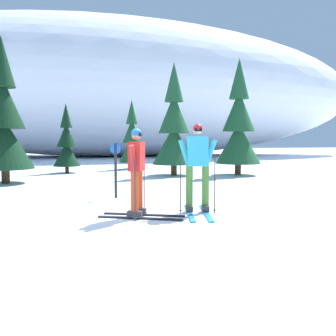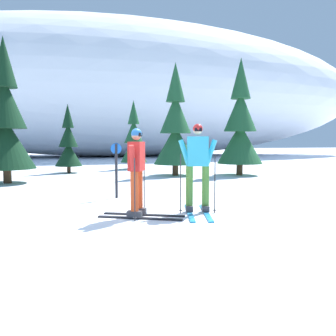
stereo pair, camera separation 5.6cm
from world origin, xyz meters
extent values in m
plane|color=white|center=(0.00, 0.00, 0.00)|extent=(120.00, 120.00, 0.00)
cube|color=black|center=(0.59, -0.25, 0.01)|extent=(1.55, 0.80, 0.03)
cube|color=black|center=(0.45, -0.54, 0.01)|extent=(1.55, 0.80, 0.03)
cube|color=#38383D|center=(0.50, -0.21, 0.09)|extent=(0.31, 0.25, 0.12)
cube|color=#38383D|center=(0.36, -0.50, 0.09)|extent=(0.31, 0.25, 0.12)
cylinder|color=#DB471E|center=(0.50, -0.21, 0.53)|extent=(0.15, 0.15, 0.76)
cylinder|color=#DB471E|center=(0.36, -0.50, 0.53)|extent=(0.15, 0.15, 0.76)
cube|color=red|center=(0.43, -0.35, 1.20)|extent=(0.39, 0.48, 0.56)
cylinder|color=red|center=(0.54, -0.12, 1.13)|extent=(0.21, 0.29, 0.58)
cylinder|color=red|center=(0.32, -0.59, 1.13)|extent=(0.21, 0.29, 0.58)
sphere|color=tan|center=(0.43, -0.35, 1.60)|extent=(0.19, 0.19, 0.19)
sphere|color=#2366B2|center=(0.43, -0.35, 1.63)|extent=(0.21, 0.21, 0.21)
cube|color=black|center=(0.51, -0.39, 1.61)|extent=(0.10, 0.15, 0.07)
cylinder|color=#2D2D33|center=(0.64, -0.07, 0.59)|extent=(0.02, 0.02, 1.17)
cylinder|color=#2D2D33|center=(0.64, -0.07, 0.06)|extent=(0.07, 0.07, 0.01)
cylinder|color=#2D2D33|center=(0.34, -0.69, 0.59)|extent=(0.02, 0.02, 1.17)
cylinder|color=#2D2D33|center=(0.34, -0.69, 0.06)|extent=(0.07, 0.07, 0.01)
cube|color=#2893CC|center=(1.87, -0.38, 0.01)|extent=(0.50, 1.70, 0.03)
cube|color=#2893CC|center=(1.54, -0.30, 0.01)|extent=(0.50, 1.70, 0.03)
cube|color=#38383D|center=(1.89, -0.28, 0.09)|extent=(0.20, 0.31, 0.12)
cube|color=#38383D|center=(1.56, -0.20, 0.09)|extent=(0.20, 0.31, 0.12)
cylinder|color=#4C8433|center=(1.89, -0.28, 0.56)|extent=(0.15, 0.15, 0.83)
cylinder|color=#4C8433|center=(1.56, -0.20, 0.56)|extent=(0.15, 0.15, 0.83)
cube|color=#33B7D6|center=(1.73, -0.24, 1.28)|extent=(0.47, 0.33, 0.61)
cylinder|color=#33B7D6|center=(1.98, -0.30, 1.24)|extent=(0.29, 0.16, 0.58)
cylinder|color=#33B7D6|center=(1.47, -0.18, 1.24)|extent=(0.29, 0.16, 0.58)
sphere|color=beige|center=(1.73, -0.24, 1.71)|extent=(0.19, 0.19, 0.19)
sphere|color=red|center=(1.73, -0.24, 1.74)|extent=(0.21, 0.21, 0.21)
cube|color=black|center=(1.71, -0.32, 1.72)|extent=(0.15, 0.07, 0.07)
cylinder|color=#2D2D33|center=(2.06, -0.38, 0.61)|extent=(0.02, 0.02, 1.22)
cylinder|color=#2D2D33|center=(2.06, -0.38, 0.06)|extent=(0.07, 0.07, 0.01)
cylinder|color=#2D2D33|center=(1.37, -0.22, 0.61)|extent=(0.02, 0.02, 1.22)
cylinder|color=#2D2D33|center=(1.37, -0.22, 0.06)|extent=(0.07, 0.07, 0.01)
cylinder|color=#47301E|center=(-3.08, 6.33, 0.35)|extent=(0.28, 0.28, 0.69)
cone|color=black|center=(-3.08, 6.33, 1.40)|extent=(1.97, 1.97, 1.77)
cone|color=black|center=(-3.08, 6.33, 2.81)|extent=(1.42, 1.42, 1.77)
cone|color=black|center=(-3.08, 6.33, 4.23)|extent=(0.87, 0.87, 1.77)
cylinder|color=#47301E|center=(-1.06, 10.00, 0.22)|extent=(0.17, 0.17, 0.43)
cone|color=black|center=(-1.06, 10.00, 0.88)|extent=(1.24, 1.24, 1.11)
cone|color=black|center=(-1.06, 10.00, 1.77)|extent=(0.89, 0.89, 1.11)
cone|color=black|center=(-1.06, 10.00, 2.65)|extent=(0.55, 0.55, 1.11)
cylinder|color=#47301E|center=(2.25, 11.54, 0.25)|extent=(0.20, 0.20, 0.49)
cone|color=#1E512D|center=(2.25, 11.54, 1.00)|extent=(1.40, 1.40, 1.26)
cone|color=#1E512D|center=(2.25, 11.54, 2.00)|extent=(1.01, 1.01, 1.26)
cone|color=#1E512D|center=(2.25, 11.54, 3.01)|extent=(0.62, 0.62, 1.26)
cylinder|color=#47301E|center=(3.45, 7.62, 0.33)|extent=(0.26, 0.26, 0.65)
cone|color=#1E512D|center=(3.45, 7.62, 1.32)|extent=(1.87, 1.87, 1.67)
cone|color=#1E512D|center=(3.45, 7.62, 2.66)|extent=(1.35, 1.35, 1.67)
cone|color=#1E512D|center=(3.45, 7.62, 4.00)|extent=(0.82, 0.82, 1.67)
cylinder|color=#47301E|center=(6.21, 7.05, 0.34)|extent=(0.27, 0.27, 0.68)
cone|color=#1E512D|center=(6.21, 7.05, 1.38)|extent=(1.95, 1.95, 1.75)
cone|color=#1E512D|center=(6.21, 7.05, 2.79)|extent=(1.41, 1.41, 1.75)
cone|color=#1E512D|center=(6.21, 7.05, 4.19)|extent=(0.86, 0.86, 1.75)
ellipsoid|color=white|center=(3.42, 27.50, 6.39)|extent=(51.11, 18.03, 12.79)
cylinder|color=black|center=(0.30, 2.08, 0.71)|extent=(0.07, 0.07, 1.42)
cylinder|color=blue|center=(0.30, 2.08, 1.30)|extent=(0.28, 0.02, 0.28)
camera|label=1|loc=(-0.75, -7.17, 1.49)|focal=37.98mm
camera|label=2|loc=(-0.69, -7.18, 1.49)|focal=37.98mm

